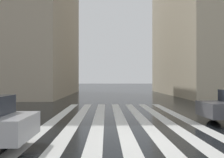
% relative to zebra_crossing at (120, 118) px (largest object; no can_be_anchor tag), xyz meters
% --- Properties ---
extents(ground_plane, '(220.00, 220.00, 0.00)m').
position_rel_zebra_crossing_xyz_m(ground_plane, '(-4.00, -0.58, -0.00)').
color(ground_plane, black).
extents(zebra_crossing, '(13.00, 6.50, 0.01)m').
position_rel_zebra_crossing_xyz_m(zebra_crossing, '(0.00, 0.00, 0.00)').
color(zebra_crossing, silver).
rests_on(zebra_crossing, ground_plane).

